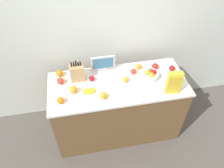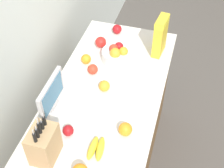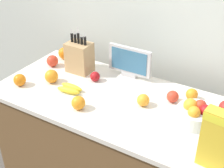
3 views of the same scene
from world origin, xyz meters
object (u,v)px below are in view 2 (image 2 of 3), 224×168
(knife_block, at_px, (44,144))
(apple_near_bananas, at_px, (93,69))
(small_monitor, at_px, (51,94))
(apple_leftmost, at_px, (117,29))
(apple_rear, at_px, (101,42))
(orange_by_cereal, at_px, (125,129))
(banana_bunch, at_px, (97,148))
(cereal_box, at_px, (160,34))
(fruit_bowl, at_px, (117,54))
(apple_by_knife_block, at_px, (68,131))
(orange_mid_left, at_px, (104,86))
(orange_front_center, at_px, (86,59))

(knife_block, height_order, apple_near_bananas, knife_block)
(small_monitor, relative_size, apple_leftmost, 4.08)
(apple_rear, xyz_separation_m, apple_leftmost, (0.20, -0.07, -0.00))
(orange_by_cereal, bearing_deg, banana_bunch, 141.50)
(knife_block, relative_size, banana_bunch, 1.98)
(cereal_box, height_order, apple_near_bananas, cereal_box)
(apple_near_bananas, bearing_deg, small_monitor, 159.53)
(small_monitor, height_order, apple_leftmost, small_monitor)
(apple_rear, bearing_deg, cereal_box, -82.67)
(small_monitor, xyz_separation_m, banana_bunch, (-0.23, -0.36, -0.10))
(small_monitor, distance_m, fruit_bowl, 0.61)
(orange_by_cereal, bearing_deg, apple_by_knife_block, 106.70)
(fruit_bowl, height_order, apple_leftmost, fruit_bowl)
(apple_near_bananas, bearing_deg, apple_by_knife_block, -176.80)
(apple_leftmost, relative_size, orange_mid_left, 1.01)
(knife_block, xyz_separation_m, orange_by_cereal, (0.26, -0.38, -0.07))
(apple_near_bananas, distance_m, orange_mid_left, 0.18)
(small_monitor, distance_m, apple_rear, 0.68)
(orange_mid_left, bearing_deg, apple_near_bananas, 43.26)
(cereal_box, distance_m, apple_near_bananas, 0.55)
(banana_bunch, height_order, apple_rear, apple_rear)
(orange_front_center, bearing_deg, knife_block, -176.50)
(apple_leftmost, height_order, orange_mid_left, same)
(cereal_box, distance_m, fruit_bowl, 0.34)
(knife_block, bearing_deg, fruit_bowl, -10.01)
(knife_block, relative_size, apple_by_knife_block, 4.96)
(small_monitor, distance_m, banana_bunch, 0.44)
(orange_mid_left, height_order, orange_by_cereal, orange_by_cereal)
(knife_block, height_order, banana_bunch, knife_block)
(fruit_bowl, bearing_deg, small_monitor, 154.55)
(banana_bunch, bearing_deg, fruit_bowl, 7.28)
(small_monitor, xyz_separation_m, apple_rear, (0.67, -0.10, -0.07))
(orange_front_center, bearing_deg, apple_by_knife_block, -169.95)
(orange_by_cereal, bearing_deg, knife_block, 124.75)
(cereal_box, xyz_separation_m, orange_front_center, (-0.27, 0.48, -0.13))
(apple_near_bananas, height_order, orange_front_center, same)
(cereal_box, relative_size, apple_rear, 3.52)
(apple_rear, bearing_deg, orange_front_center, 168.49)
(orange_mid_left, xyz_separation_m, orange_front_center, (0.22, 0.21, -0.00))
(knife_block, height_order, apple_rear, knife_block)
(banana_bunch, distance_m, orange_mid_left, 0.47)
(orange_mid_left, bearing_deg, knife_block, 164.45)
(banana_bunch, bearing_deg, apple_leftmost, 9.64)
(fruit_bowl, bearing_deg, knife_block, 169.99)
(apple_by_knife_block, bearing_deg, fruit_bowl, -7.45)
(apple_rear, height_order, apple_leftmost, apple_rear)
(apple_near_bananas, bearing_deg, cereal_box, -47.98)
(cereal_box, bearing_deg, fruit_bowl, 129.76)
(knife_block, xyz_separation_m, orange_mid_left, (0.57, -0.16, -0.07))
(knife_block, bearing_deg, apple_rear, 0.30)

